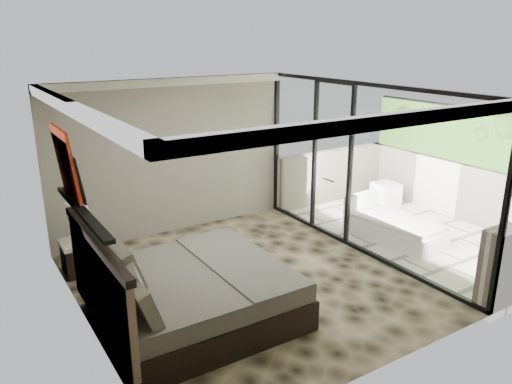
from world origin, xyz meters
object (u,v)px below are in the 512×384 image
bed (187,293)px  nightstand (80,257)px  table_lamp (77,216)px  ottoman (386,194)px  lounger (392,227)px

bed → nightstand: size_ratio=4.58×
table_lamp → bed: bearing=-69.7°
bed → table_lamp: bearing=110.3°
nightstand → ottoman: (6.33, -0.24, -0.01)m
ottoman → lounger: (-1.25, -1.36, -0.04)m
bed → lounger: bed is taller
table_lamp → ottoman: table_lamp is taller
nightstand → lounger: 5.33m
nightstand → table_lamp: size_ratio=0.85×
nightstand → table_lamp: table_lamp is taller
bed → ottoman: (5.50, 1.87, -0.13)m
table_lamp → lounger: table_lamp is taller
table_lamp → nightstand: bearing=-154.0°
nightstand → ottoman: 6.33m
ottoman → lounger: 1.85m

